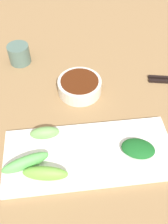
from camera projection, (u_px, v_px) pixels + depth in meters
The scene contains 8 objects.
tabletop at pixel (79, 127), 0.61m from camera, with size 2.10×2.10×0.02m, color #927249.
sauce_bowl at pixel (80, 86), 0.66m from camera, with size 0.11×0.11×0.04m.
serving_plate at pixel (89, 154), 0.54m from camera, with size 0.15×0.36×0.01m, color white.
broccoli_stalk_0 at pixel (45, 133), 0.55m from camera, with size 0.03×0.06×0.03m, color #6FA757.
broccoli_stalk_1 at pixel (26, 163), 0.51m from camera, with size 0.02×0.10×0.03m, color #5BB755.
broccoli_stalk_2 at pixel (45, 173), 0.49m from camera, with size 0.03×0.09×0.03m, color #6FBB41.
broccoli_leafy_3 at pixel (138, 148), 0.53m from camera, with size 0.05×0.07×0.02m, color #175C21.
tea_cup at pixel (19, 54), 0.73m from camera, with size 0.06×0.06×0.06m, color #516D63.
Camera 1 is at (0.36, -0.03, 0.50)m, focal length 40.65 mm.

